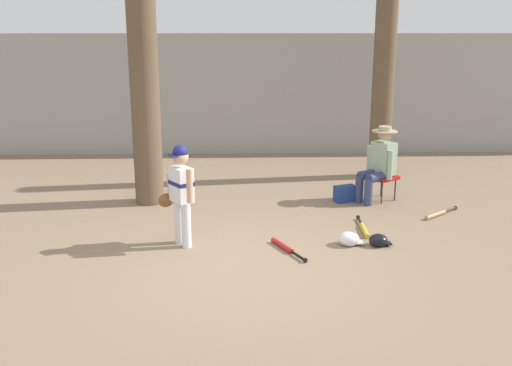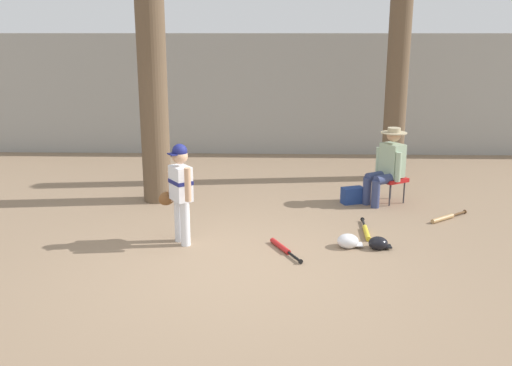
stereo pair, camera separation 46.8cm
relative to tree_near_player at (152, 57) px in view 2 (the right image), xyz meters
The scene contains 13 objects.
ground_plane 3.81m from the tree_near_player, 61.88° to the right, with size 60.00×60.00×0.00m, color #897056.
concrete_back_wall 4.19m from the tree_near_player, 69.24° to the left, with size 18.00×0.36×2.59m, color #9E9E99.
tree_near_player is the anchor object (origin of this frame).
tree_behind_spectator 4.34m from the tree_near_player, 20.92° to the left, with size 0.63×0.63×4.84m.
young_ballplayer 2.54m from the tree_near_player, 70.45° to the right, with size 0.51×0.51×1.31m.
folding_stool 4.18m from the tree_near_player, ahead, with size 0.55×0.55×0.41m.
seated_spectator 3.99m from the tree_near_player, ahead, with size 0.66×0.58×1.20m.
handbag_beside_stool 3.78m from the tree_near_player, ahead, with size 0.34×0.18×0.26m, color navy.
bat_red_barrel 3.67m from the tree_near_player, 47.16° to the right, with size 0.39×0.74×0.07m.
bat_yellow_trainer 4.11m from the tree_near_player, 25.54° to the right, with size 0.10×0.83×0.07m.
bat_wood_tan 4.97m from the tree_near_player, 11.32° to the right, with size 0.65×0.53×0.07m.
batting_helmet_black 4.37m from the tree_near_player, 32.67° to the right, with size 0.29×0.22×0.17m.
batting_helmet_white 4.08m from the tree_near_player, 35.43° to the right, with size 0.32×0.25×0.19m.
Camera 2 is at (0.40, -6.20, 2.68)m, focal length 40.55 mm.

